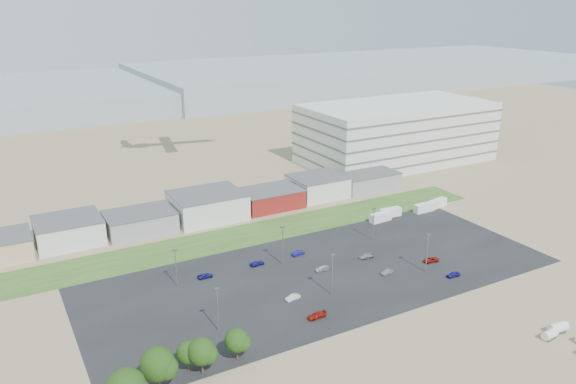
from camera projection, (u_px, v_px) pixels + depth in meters
ground at (351, 315)px, 124.19m from camera, size 700.00×700.00×0.00m
parking_lot at (322, 274)px, 143.03m from camera, size 120.00×50.00×0.01m
grass_strip at (250, 234)px, 167.22m from camera, size 160.00×16.00×0.02m
hills_backdrop at (143, 91)px, 401.75m from camera, size 700.00×200.00×9.00m
building_row at (174, 212)px, 173.84m from camera, size 170.00×20.00×8.00m
parking_garage at (397, 132)px, 240.09m from camera, size 80.00×40.00×25.00m
storage_tank_nw at (550, 334)px, 115.12m from camera, size 3.76×2.11×2.17m
storage_tank_ne at (558, 328)px, 117.18m from camera, size 4.35×2.56×2.48m
box_trailer_a at (381, 217)px, 176.56m from camera, size 7.54×2.82×2.77m
box_trailer_b at (390, 212)px, 180.50m from camera, size 7.48×2.78×2.75m
box_trailer_c at (424, 208)px, 184.59m from camera, size 7.50×2.50×2.79m
box_trailer_d at (438, 203)px, 188.92m from camera, size 7.52×3.63×2.71m
tree_left at (158, 367)px, 98.50m from camera, size 6.55×6.55×9.83m
tree_mid at (188, 355)px, 104.31m from camera, size 4.68×4.68×7.02m
tree_right at (202, 354)px, 103.39m from camera, size 5.59×5.59×8.38m
tree_near at (237, 343)px, 107.52m from camera, size 5.05×5.05×7.58m
lightpole_front_l at (218, 310)px, 116.66m from camera, size 1.18×0.49×10.06m
lightpole_front_m at (332, 275)px, 131.10m from camera, size 1.23×0.51×10.43m
lightpole_front_r at (427, 253)px, 142.40m from camera, size 1.23×0.51×10.43m
lightpole_back_l at (176, 268)px, 134.90m from camera, size 1.16×0.48×9.87m
lightpole_back_m at (283, 246)px, 146.24m from camera, size 1.27×0.53×10.79m
lightpole_back_r at (373, 224)px, 161.79m from camera, size 1.15×0.48×9.75m
parked_car_0 at (431, 260)px, 149.21m from camera, size 4.46×2.44×1.19m
parked_car_1 at (387, 272)px, 142.64m from camera, size 3.55×1.63×1.13m
parked_car_2 at (453, 274)px, 141.23m from camera, size 3.79×1.75×1.26m
parked_car_3 at (317, 315)px, 122.87m from camera, size 4.44×1.82×1.29m
parked_car_4 at (293, 297)px, 130.35m from camera, size 3.85×1.79×1.22m
parked_car_6 at (257, 263)px, 147.33m from camera, size 4.14×1.99×1.16m
parked_car_7 at (322, 269)px, 144.26m from camera, size 3.61×1.30×1.18m
parked_car_9 at (205, 276)px, 140.73m from camera, size 3.95×1.87×1.09m
parked_car_10 at (190, 353)px, 109.81m from camera, size 4.08×2.05×1.14m
parked_car_11 at (298, 253)px, 153.26m from camera, size 4.00×1.86×1.27m
parked_car_12 at (366, 256)px, 151.39m from camera, size 4.41×2.28×1.22m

